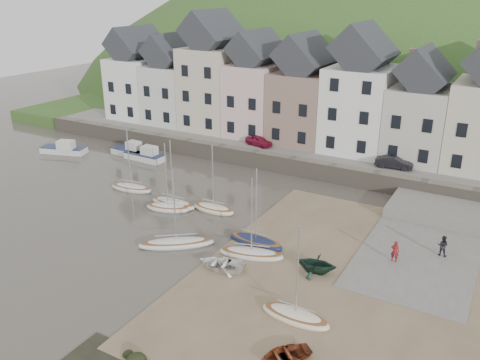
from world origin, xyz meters
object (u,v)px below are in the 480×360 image
Objects in this scene: rowboat_white at (221,264)px; car_left at (259,141)px; rowboat_red at (285,354)px; person_dark at (443,246)px; sailboat_0 at (131,188)px; rowboat_green at (316,263)px; person_red at (395,251)px; car_right at (394,162)px.

rowboat_white is 1.00× the size of car_left.
person_dark is at bearing 112.73° from rowboat_red.
person_dark is at bearing -107.26° from car_left.
rowboat_green is (20.91, -5.13, 0.52)m from sailboat_0.
car_left is (6.24, 14.35, 1.90)m from sailboat_0.
rowboat_red is (22.66, -13.82, 0.08)m from sailboat_0.
person_red is 3.77m from person_dark.
person_red reaches higher than person_dark.
rowboat_white is 0.92× the size of car_right.
sailboat_0 is 1.91× the size of rowboat_white.
car_right is at bearing 170.77° from rowboat_green.
rowboat_red is 32.66m from car_left.
rowboat_white is (15.03, -7.84, 0.14)m from sailboat_0.
car_right is at bearing -79.39° from person_red.
rowboat_white is 15.93m from person_dark.
person_red is 0.44× the size of car_right.
car_right is (6.23, 22.19, 1.79)m from rowboat_white.
car_left is at bearing -42.80° from person_red.
sailboat_0 is 1.90× the size of car_left.
person_red is 1.02× the size of person_dark.
rowboat_red is at bearing 74.88° from person_dark.
rowboat_red is (7.62, -5.99, -0.06)m from rowboat_white.
person_dark reaches higher than rowboat_red.
sailboat_0 reaches higher than car_left.
person_dark is 0.47× the size of car_left.
rowboat_green is 1.76× the size of person_dark.
car_left reaches higher than rowboat_white.
rowboat_white is 2.12× the size of person_dark.
person_dark reaches higher than rowboat_green.
rowboat_red is at bearing -136.37° from car_left.
rowboat_green is at bearing -13.79° from sailboat_0.
sailboat_0 reaches higher than rowboat_white.
sailboat_0 reaches higher than rowboat_red.
sailboat_0 is at bearing -6.09° from person_red.
rowboat_red is at bearing 75.18° from person_red.
sailboat_0 is 1.76× the size of car_right.
car_left is at bearing 66.51° from sailboat_0.
rowboat_green is 24.43m from car_left.
rowboat_green is at bearing -129.61° from car_left.
rowboat_green is 1.73× the size of person_red.
car_right is at bearing 34.01° from sailboat_0.
sailboat_0 is 26.54m from rowboat_red.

